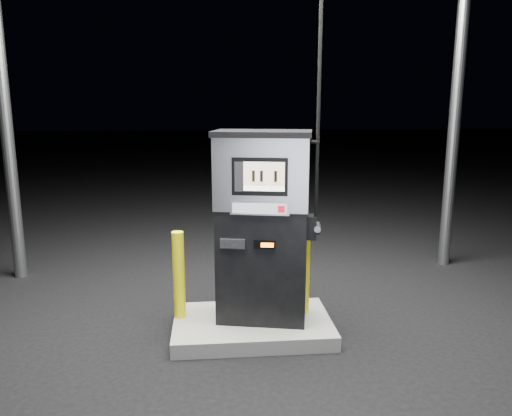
{
  "coord_description": "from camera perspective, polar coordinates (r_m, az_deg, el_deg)",
  "views": [
    {
      "loc": [
        -0.4,
        -4.74,
        2.31
      ],
      "look_at": [
        0.04,
        0.0,
        1.31
      ],
      "focal_mm": 35.0,
      "sensor_mm": 36.0,
      "label": 1
    }
  ],
  "objects": [
    {
      "name": "bollard_left",
      "position": [
        5.18,
        -8.81,
        -7.57
      ],
      "size": [
        0.15,
        0.15,
        0.91
      ],
      "primitive_type": "cylinder",
      "rotation": [
        0.0,
        0.0,
        -0.26
      ],
      "color": "#FFF50E",
      "rests_on": "pump_island"
    },
    {
      "name": "fuel_dispenser",
      "position": [
        4.96,
        0.8,
        -1.95
      ],
      "size": [
        1.1,
        0.75,
        3.96
      ],
      "rotation": [
        0.0,
        0.0,
        -0.21
      ],
      "color": "black",
      "rests_on": "pump_island"
    },
    {
      "name": "bollard_right",
      "position": [
        5.25,
        5.48,
        -7.03
      ],
      "size": [
        0.13,
        0.13,
        0.94
      ],
      "primitive_type": "cylinder",
      "rotation": [
        0.0,
        0.0,
        0.0
      ],
      "color": "#FFF50E",
      "rests_on": "pump_island"
    },
    {
      "name": "ground",
      "position": [
        5.29,
        -0.42,
        -14.06
      ],
      "size": [
        80.0,
        80.0,
        0.0
      ],
      "primitive_type": "plane",
      "color": "black",
      "rests_on": "ground"
    },
    {
      "name": "pump_island",
      "position": [
        5.26,
        -0.42,
        -13.32
      ],
      "size": [
        1.6,
        1.0,
        0.15
      ],
      "primitive_type": "cube",
      "color": "slate",
      "rests_on": "ground"
    }
  ]
}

